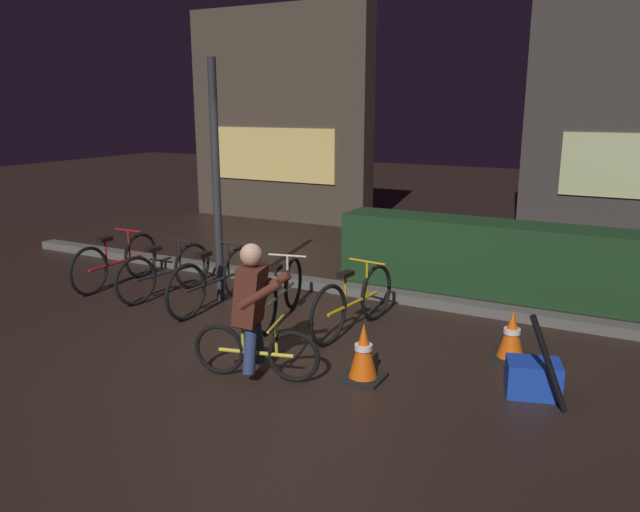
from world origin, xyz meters
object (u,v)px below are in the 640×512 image
Objects in this scene: cyclist at (253,311)px; closed_umbrella at (549,364)px; street_post at (216,184)px; traffic_cone_far at (512,336)px; blue_crate at (533,378)px; parked_bike_center_right at (281,293)px; parked_bike_right_mid at (354,302)px; parked_bike_left_mid at (165,272)px; traffic_cone_near at (363,352)px; parked_bike_center_left at (214,280)px; parked_bike_leftmost at (116,262)px.

cyclist is 1.47× the size of closed_umbrella.
street_post is 2.53m from cyclist.
traffic_cone_far is 0.76m from blue_crate.
parked_bike_right_mid reaches higher than parked_bike_center_right.
cyclist is (-0.31, -1.46, 0.29)m from parked_bike_right_mid.
street_post is 1.94× the size of parked_bike_left_mid.
parked_bike_right_mid is at bearing 119.08° from traffic_cone_near.
parked_bike_center_left is 1.09× the size of parked_bike_center_right.
parked_bike_right_mid reaches higher than blue_crate.
parked_bike_center_left is at bearing 122.77° from cyclist.
parked_bike_center_right is 1.56m from cyclist.
parked_bike_leftmost is at bearing 95.54° from parked_bike_left_mid.
parked_bike_right_mid is (2.68, -0.04, 0.02)m from parked_bike_left_mid.
blue_crate is at bearing -114.54° from parked_bike_center_right.
parked_bike_leftmost is at bearing -174.61° from street_post.
parked_bike_leftmost is 5.63m from blue_crate.
parked_bike_right_mid is at bearing -85.74° from parked_bike_center_left.
cyclist reaches higher than parked_bike_leftmost.
blue_crate is (1.40, 0.40, -0.11)m from traffic_cone_near.
parked_bike_center_right reaches higher than traffic_cone_near.
parked_bike_center_right is 2.95m from blue_crate.
street_post is 3.11m from traffic_cone_near.
traffic_cone_far is 1.14× the size of blue_crate.
street_post reaches higher than parked_bike_center_right.
parked_bike_center_right is 3.14m from closed_umbrella.
cyclist is at bearing -160.62° from blue_crate.
parked_bike_center_right is 2.84× the size of traffic_cone_near.
parked_bike_leftmost reaches higher than parked_bike_left_mid.
parked_bike_center_right is at bearing -34.35° from closed_umbrella.
closed_umbrella is (4.81, -0.95, 0.08)m from parked_bike_left_mid.
closed_umbrella is at bearing -1.47° from cyclist.
street_post is 6.70× the size of blue_crate.
traffic_cone_near is at bearing 10.09° from cyclist.
parked_bike_leftmost is 3.65m from cyclist.
blue_crate is at bearing -12.83° from street_post.
blue_crate is (3.81, -0.60, -0.20)m from parked_bike_center_left.
parked_bike_right_mid is at bearing -99.47° from parked_bike_center_right.
traffic_cone_far reaches higher than blue_crate.
street_post is at bearing -65.34° from parked_bike_left_mid.
blue_crate is at bearing 5.03° from cyclist.
traffic_cone_near is at bearing -12.94° from closed_umbrella.
traffic_cone_near is 0.63× the size of closed_umbrella.
parked_bike_center_right is at bearing -94.23° from parked_bike_leftmost.
cyclist reaches higher than parked_bike_right_mid.
traffic_cone_far is (4.35, -0.01, -0.08)m from parked_bike_left_mid.
parked_bike_right_mid is at bearing 63.73° from cyclist.
street_post is at bearing -34.19° from closed_umbrella.
traffic_cone_near is 1.55m from closed_umbrella.
cyclist reaches higher than parked_bike_center_left.
parked_bike_right_mid reaches higher than parked_bike_left_mid.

